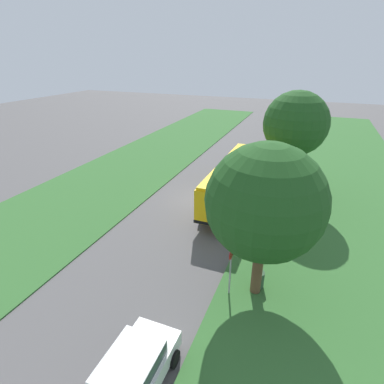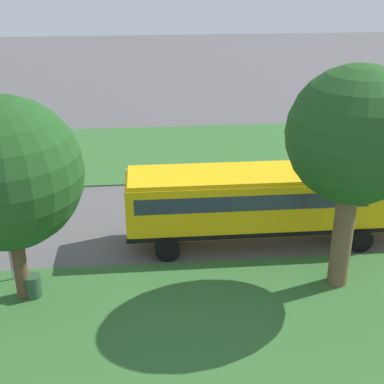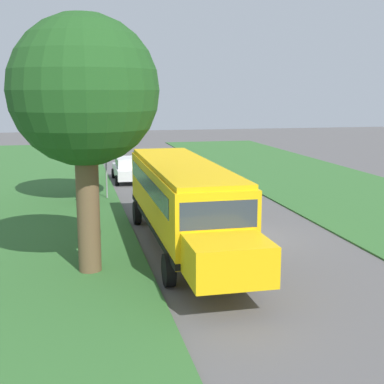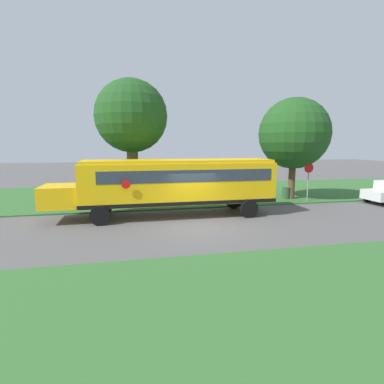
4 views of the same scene
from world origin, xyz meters
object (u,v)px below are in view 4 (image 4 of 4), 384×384
Objects in this scene: stop_sign at (308,177)px; trash_bin at (286,194)px; oak_tree_beside_bus at (130,118)px; school_bus at (174,182)px; oak_tree_roadside_mid at (294,132)px.

trash_bin is (-1.17, -0.97, -1.29)m from stop_sign.
school_bus is at bearing 33.51° from oak_tree_beside_bus.
oak_tree_roadside_mid is (-3.28, 9.10, 2.94)m from school_bus.
trash_bin is (-0.08, -0.30, -4.41)m from oak_tree_roadside_mid.
trash_bin is at bearing -140.25° from stop_sign.
school_bus is 10.02m from stop_sign.
oak_tree_beside_bus is at bearing -95.98° from stop_sign.
stop_sign is at bearing 84.02° from oak_tree_beside_bus.
trash_bin is (0.10, 11.09, -5.18)m from oak_tree_beside_bus.
oak_tree_beside_bus is 1.11× the size of oak_tree_roadside_mid.
oak_tree_beside_bus is (-3.45, -2.29, 3.70)m from school_bus.
trash_bin is at bearing 110.87° from school_bus.
school_bus is 4.53× the size of stop_sign.
school_bus is at bearing -70.20° from oak_tree_roadside_mid.
oak_tree_beside_bus is at bearing -90.49° from trash_bin.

